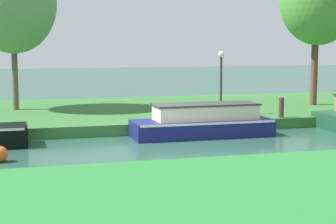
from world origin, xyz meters
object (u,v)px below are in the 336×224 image
object	(u,v)px
navy_barge	(203,122)
mooring_post_near	(184,113)
lamp_post	(221,74)
willow_tree_left	(13,3)
channel_buoy	(0,154)
mooring_post_far	(281,107)

from	to	relation	value
navy_barge	mooring_post_near	size ratio (longest dim) A/B	7.89
navy_barge	lamp_post	world-z (taller)	lamp_post
willow_tree_left	channel_buoy	xyz separation A→B (m)	(-0.52, -8.85, -4.70)
mooring_post_far	channel_buoy	size ratio (longest dim) A/B	1.72
willow_tree_left	mooring_post_near	bearing A→B (deg)	-41.92
lamp_post	mooring_post_near	xyz separation A→B (m)	(-1.98, -1.41, -1.31)
willow_tree_left	mooring_post_near	distance (m)	8.93
navy_barge	lamp_post	size ratio (longest dim) A/B	1.94
willow_tree_left	lamp_post	xyz separation A→B (m)	(7.84, -3.86, -2.90)
navy_barge	mooring_post_far	bearing A→B (deg)	17.18
lamp_post	mooring_post_far	world-z (taller)	lamp_post
navy_barge	channel_buoy	distance (m)	7.19
mooring_post_near	channel_buoy	world-z (taller)	mooring_post_near
lamp_post	mooring_post_near	world-z (taller)	lamp_post
navy_barge	mooring_post_near	world-z (taller)	navy_barge
mooring_post_near	navy_barge	bearing A→B (deg)	-71.92
mooring_post_far	mooring_post_near	bearing A→B (deg)	180.00
navy_barge	mooring_post_far	size ratio (longest dim) A/B	6.38
lamp_post	channel_buoy	size ratio (longest dim) A/B	5.67
navy_barge	mooring_post_near	bearing A→B (deg)	108.08
lamp_post	channel_buoy	xyz separation A→B (m)	(-8.37, -4.99, -1.80)
navy_barge	channel_buoy	world-z (taller)	navy_barge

